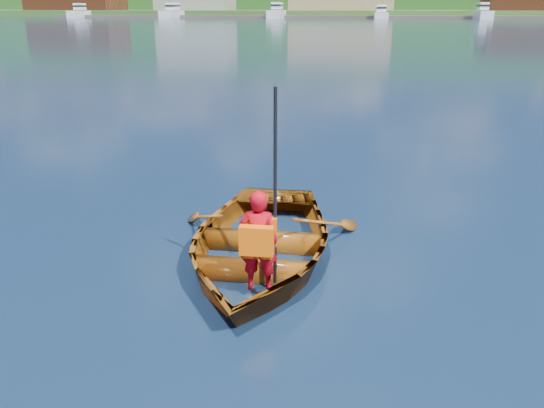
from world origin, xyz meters
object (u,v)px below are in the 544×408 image
at_px(child_paddler, 259,240).
at_px(marina_yachts, 342,13).
at_px(rowboat, 258,242).
at_px(dock, 335,17).

bearing_deg(child_paddler, marina_yachts, 91.94).
bearing_deg(rowboat, dock, 92.66).
relative_size(rowboat, child_paddler, 1.73).
xyz_separation_m(dock, marina_yachts, (2.17, -4.69, 1.00)).
relative_size(rowboat, marina_yachts, 0.02).
distance_m(rowboat, child_paddler, 1.01).
xyz_separation_m(child_paddler, dock, (-7.03, 148.19, -0.26)).
height_order(child_paddler, marina_yachts, marina_yachts).
bearing_deg(dock, marina_yachts, -65.20).
height_order(rowboat, child_paddler, child_paddler).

